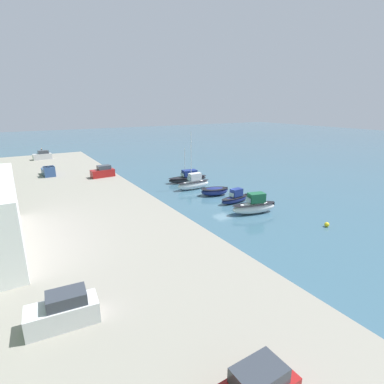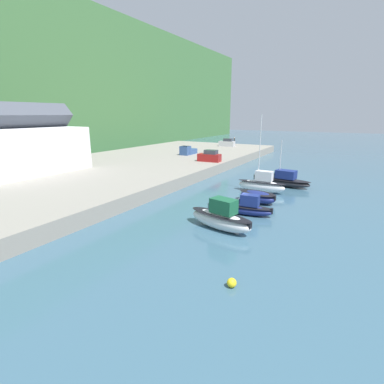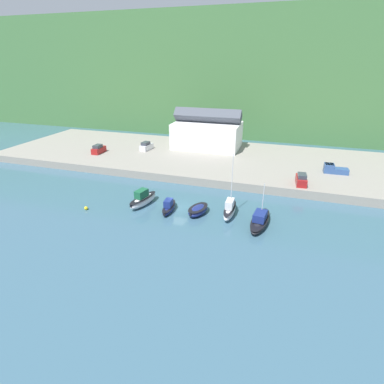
{
  "view_description": "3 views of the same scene",
  "coord_description": "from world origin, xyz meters",
  "px_view_note": "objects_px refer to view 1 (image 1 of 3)",
  "views": [
    {
      "loc": [
        -35.75,
        27.18,
        14.81
      ],
      "look_at": [
        1.74,
        4.56,
        1.91
      ],
      "focal_mm": 28.0,
      "sensor_mm": 36.0,
      "label": 1
    },
    {
      "loc": [
        -29.99,
        -11.21,
        10.27
      ],
      "look_at": [
        -1.32,
        5.07,
        1.64
      ],
      "focal_mm": 28.0,
      "sensor_mm": 36.0,
      "label": 2
    },
    {
      "loc": [
        15.98,
        -42.69,
        23.11
      ],
      "look_at": [
        1.02,
        4.24,
        1.36
      ],
      "focal_mm": 28.0,
      "sensor_mm": 36.0,
      "label": 3
    }
  ],
  "objects_px": {
    "moored_boat_1": "(235,198)",
    "parked_car_0": "(64,311)",
    "moored_boat_0": "(254,206)",
    "pickup_truck_0": "(49,171)",
    "parked_car_2": "(42,156)",
    "parked_car_1": "(103,172)",
    "person_on_quay": "(42,152)",
    "mooring_buoy_0": "(327,224)",
    "moored_boat_3": "(194,183)",
    "moored_boat_2": "(214,191)",
    "moored_boat_4": "(188,178)"
  },
  "relations": [
    {
      "from": "moored_boat_1",
      "to": "parked_car_1",
      "type": "height_order",
      "value": "parked_car_1"
    },
    {
      "from": "moored_boat_3",
      "to": "parked_car_1",
      "type": "height_order",
      "value": "moored_boat_3"
    },
    {
      "from": "moored_boat_1",
      "to": "moored_boat_3",
      "type": "bearing_deg",
      "value": 4.23
    },
    {
      "from": "moored_boat_2",
      "to": "parked_car_1",
      "type": "height_order",
      "value": "parked_car_1"
    },
    {
      "from": "pickup_truck_0",
      "to": "parked_car_2",
      "type": "bearing_deg",
      "value": -94.14
    },
    {
      "from": "parked_car_0",
      "to": "parked_car_2",
      "type": "relative_size",
      "value": 1.0
    },
    {
      "from": "moored_boat_1",
      "to": "moored_boat_3",
      "type": "xyz_separation_m",
      "value": [
        9.93,
        1.54,
        0.32
      ]
    },
    {
      "from": "moored_boat_3",
      "to": "pickup_truck_0",
      "type": "relative_size",
      "value": 2.14
    },
    {
      "from": "moored_boat_0",
      "to": "pickup_truck_0",
      "type": "bearing_deg",
      "value": 47.72
    },
    {
      "from": "moored_boat_0",
      "to": "moored_boat_1",
      "type": "bearing_deg",
      "value": 4.38
    },
    {
      "from": "moored_boat_3",
      "to": "moored_boat_2",
      "type": "bearing_deg",
      "value": -168.08
    },
    {
      "from": "moored_boat_2",
      "to": "person_on_quay",
      "type": "distance_m",
      "value": 51.47
    },
    {
      "from": "moored_boat_3",
      "to": "parked_car_1",
      "type": "distance_m",
      "value": 17.21
    },
    {
      "from": "parked_car_1",
      "to": "parked_car_2",
      "type": "distance_m",
      "value": 27.44
    },
    {
      "from": "moored_boat_0",
      "to": "person_on_quay",
      "type": "height_order",
      "value": "person_on_quay"
    },
    {
      "from": "pickup_truck_0",
      "to": "moored_boat_0",
      "type": "bearing_deg",
      "value": 123.11
    },
    {
      "from": "parked_car_2",
      "to": "mooring_buoy_0",
      "type": "relative_size",
      "value": 7.3
    },
    {
      "from": "parked_car_1",
      "to": "person_on_quay",
      "type": "distance_m",
      "value": 31.58
    },
    {
      "from": "moored_boat_3",
      "to": "person_on_quay",
      "type": "bearing_deg",
      "value": 26.36
    },
    {
      "from": "mooring_buoy_0",
      "to": "moored_boat_0",
      "type": "bearing_deg",
      "value": 28.34
    },
    {
      "from": "pickup_truck_0",
      "to": "person_on_quay",
      "type": "height_order",
      "value": "person_on_quay"
    },
    {
      "from": "parked_car_1",
      "to": "pickup_truck_0",
      "type": "xyz_separation_m",
      "value": [
        6.49,
        8.57,
        -0.1
      ]
    },
    {
      "from": "mooring_buoy_0",
      "to": "moored_boat_3",
      "type": "bearing_deg",
      "value": 12.74
    },
    {
      "from": "parked_car_1",
      "to": "mooring_buoy_0",
      "type": "bearing_deg",
      "value": -155.32
    },
    {
      "from": "moored_boat_0",
      "to": "moored_boat_4",
      "type": "xyz_separation_m",
      "value": [
        20.04,
        -0.96,
        -0.23
      ]
    },
    {
      "from": "parked_car_0",
      "to": "parked_car_1",
      "type": "bearing_deg",
      "value": -13.49
    },
    {
      "from": "moored_boat_3",
      "to": "parked_car_1",
      "type": "xyz_separation_m",
      "value": [
        10.9,
        13.23,
        1.5
      ]
    },
    {
      "from": "moored_boat_4",
      "to": "parked_car_0",
      "type": "relative_size",
      "value": 1.9
    },
    {
      "from": "moored_boat_3",
      "to": "parked_car_0",
      "type": "height_order",
      "value": "moored_boat_3"
    },
    {
      "from": "person_on_quay",
      "to": "mooring_buoy_0",
      "type": "bearing_deg",
      "value": -158.27
    },
    {
      "from": "moored_boat_2",
      "to": "parked_car_2",
      "type": "bearing_deg",
      "value": 41.76
    },
    {
      "from": "moored_boat_1",
      "to": "parked_car_0",
      "type": "height_order",
      "value": "parked_car_0"
    },
    {
      "from": "moored_boat_0",
      "to": "moored_boat_2",
      "type": "bearing_deg",
      "value": 11.27
    },
    {
      "from": "moored_boat_2",
      "to": "moored_boat_3",
      "type": "xyz_separation_m",
      "value": [
        5.02,
        1.06,
        0.38
      ]
    },
    {
      "from": "moored_boat_2",
      "to": "mooring_buoy_0",
      "type": "xyz_separation_m",
      "value": [
        -18.4,
        -4.24,
        -0.43
      ]
    },
    {
      "from": "moored_boat_2",
      "to": "parked_car_1",
      "type": "relative_size",
      "value": 1.2
    },
    {
      "from": "moored_boat_1",
      "to": "parked_car_2",
      "type": "xyz_separation_m",
      "value": [
        47.16,
        22.5,
        1.83
      ]
    },
    {
      "from": "parked_car_2",
      "to": "mooring_buoy_0",
      "type": "xyz_separation_m",
      "value": [
        -60.66,
        -26.25,
        -2.31
      ]
    },
    {
      "from": "parked_car_0",
      "to": "parked_car_2",
      "type": "distance_m",
      "value": 64.53
    },
    {
      "from": "pickup_truck_0",
      "to": "parked_car_0",
      "type": "bearing_deg",
      "value": 82.99
    },
    {
      "from": "moored_boat_4",
      "to": "parked_car_2",
      "type": "xyz_separation_m",
      "value": [
        32.23,
        22.69,
        1.74
      ]
    },
    {
      "from": "moored_boat_3",
      "to": "person_on_quay",
      "type": "xyz_separation_m",
      "value": [
        41.6,
        20.63,
        1.68
      ]
    },
    {
      "from": "moored_boat_2",
      "to": "pickup_truck_0",
      "type": "bearing_deg",
      "value": 59.79
    },
    {
      "from": "parked_car_0",
      "to": "moored_boat_0",
      "type": "bearing_deg",
      "value": -60.72
    },
    {
      "from": "moored_boat_1",
      "to": "moored_boat_3",
      "type": "distance_m",
      "value": 10.05
    },
    {
      "from": "moored_boat_2",
      "to": "person_on_quay",
      "type": "xyz_separation_m",
      "value": [
        46.63,
        21.69,
        2.06
      ]
    },
    {
      "from": "moored_boat_1",
      "to": "moored_boat_4",
      "type": "xyz_separation_m",
      "value": [
        14.92,
        -0.19,
        0.08
      ]
    },
    {
      "from": "moored_boat_0",
      "to": "parked_car_2",
      "type": "height_order",
      "value": "parked_car_2"
    },
    {
      "from": "moored_boat_3",
      "to": "parked_car_1",
      "type": "bearing_deg",
      "value": 50.49
    },
    {
      "from": "moored_boat_3",
      "to": "pickup_truck_0",
      "type": "height_order",
      "value": "moored_boat_3"
    }
  ]
}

